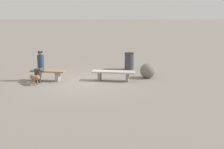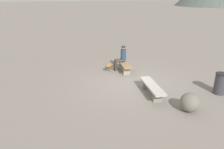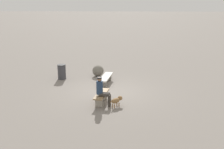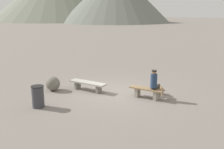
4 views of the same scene
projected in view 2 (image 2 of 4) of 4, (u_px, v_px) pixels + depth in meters
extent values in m
cube|color=gray|center=(132.00, 84.00, 9.83)|extent=(210.00, 210.00, 0.06)
cube|color=gray|center=(158.00, 98.00, 8.09)|extent=(0.16, 0.37, 0.36)
cube|color=gray|center=(147.00, 85.00, 9.23)|extent=(0.16, 0.37, 0.36)
cube|color=#B2ADA3|center=(152.00, 86.00, 8.58)|extent=(1.94, 0.74, 0.07)
cube|color=gray|center=(127.00, 71.00, 10.79)|extent=(0.19, 0.34, 0.41)
cube|color=gray|center=(123.00, 65.00, 11.59)|extent=(0.19, 0.34, 0.41)
cube|color=#8C704C|center=(125.00, 64.00, 11.11)|extent=(1.58, 0.64, 0.06)
cylinder|color=navy|center=(123.00, 55.00, 11.25)|extent=(0.29, 0.29, 0.60)
sphere|color=#A3704C|center=(123.00, 48.00, 11.11)|extent=(0.20, 0.20, 0.20)
cylinder|color=black|center=(123.00, 47.00, 11.09)|extent=(0.21, 0.21, 0.07)
cylinder|color=#38332D|center=(119.00, 60.00, 11.38)|extent=(0.20, 0.45, 0.15)
cylinder|color=#38332D|center=(115.00, 65.00, 11.44)|extent=(0.11, 0.11, 0.54)
cylinder|color=#38332D|center=(120.00, 61.00, 11.24)|extent=(0.20, 0.45, 0.15)
cylinder|color=#38332D|center=(116.00, 66.00, 11.29)|extent=(0.11, 0.11, 0.54)
ellipsoid|color=olive|center=(110.00, 65.00, 11.34)|extent=(0.49, 0.48, 0.24)
sphere|color=olive|center=(108.00, 66.00, 11.09)|extent=(0.20, 0.20, 0.20)
cylinder|color=olive|center=(110.00, 70.00, 11.27)|extent=(0.04, 0.04, 0.17)
cylinder|color=olive|center=(108.00, 70.00, 11.32)|extent=(0.04, 0.04, 0.17)
cylinder|color=olive|center=(112.00, 68.00, 11.51)|extent=(0.04, 0.04, 0.17)
cylinder|color=olive|center=(110.00, 68.00, 11.56)|extent=(0.04, 0.04, 0.17)
cylinder|color=olive|center=(112.00, 63.00, 11.55)|extent=(0.11, 0.10, 0.15)
cylinder|color=#38383D|center=(220.00, 84.00, 8.68)|extent=(0.48, 0.48, 0.85)
cylinder|color=black|center=(222.00, 74.00, 8.52)|extent=(0.50, 0.50, 0.03)
ellipsoid|color=#6B665B|center=(190.00, 102.00, 7.40)|extent=(0.98, 0.97, 0.68)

